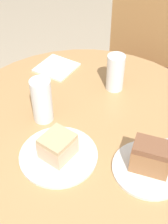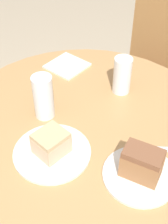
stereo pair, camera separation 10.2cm
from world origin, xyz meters
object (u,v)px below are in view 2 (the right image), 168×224
chair (159,70)px  glass_lemonade (122,77)px  glass_water (44,99)px  cake_slice_near (142,163)px  plate_near (140,175)px  plate_far (52,152)px  cake_slice_far (51,143)px

chair → glass_lemonade: (-0.04, -0.61, 0.34)m
glass_water → cake_slice_near: bearing=-17.4°
chair → plate_near: size_ratio=4.66×
plate_far → glass_water: (-0.11, 0.14, 0.06)m
plate_near → glass_water: bearing=162.6°
plate_near → cake_slice_far: (-0.26, -0.03, 0.04)m
plate_far → glass_water: size_ratio=1.50×
plate_far → cake_slice_near: bearing=6.0°
cake_slice_near → glass_water: size_ratio=0.71×
plate_far → chair: bearing=82.8°
chair → cake_slice_far: bearing=-100.7°
cake_slice_near → glass_lemonade: bearing=117.0°
glass_lemonade → glass_water: bearing=-129.5°
cake_slice_near → glass_lemonade: glass_lemonade is taller
chair → plate_far: (-0.12, -0.99, 0.28)m
glass_water → plate_near: bearing=-17.4°
chair → glass_water: (-0.23, -0.85, 0.35)m
glass_lemonade → glass_water: size_ratio=0.90×
chair → cake_slice_far: (-0.12, -0.99, 0.32)m
cake_slice_near → cake_slice_far: cake_slice_near is taller
plate_far → cake_slice_near: (0.26, 0.03, 0.05)m
plate_near → glass_water: 0.39m
cake_slice_near → cake_slice_far: bearing=-174.0°
chair → cake_slice_near: chair is taller
cake_slice_far → glass_lemonade: size_ratio=0.82×
plate_near → cake_slice_far: 0.27m
cake_slice_near → plate_near: bearing=0.0°
glass_lemonade → cake_slice_far: bearing=-102.9°
plate_far → cake_slice_far: size_ratio=2.04×
cake_slice_near → chair: bearing=98.2°
glass_lemonade → glass_water: glass_water is taller
chair → cake_slice_far: size_ratio=8.56×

